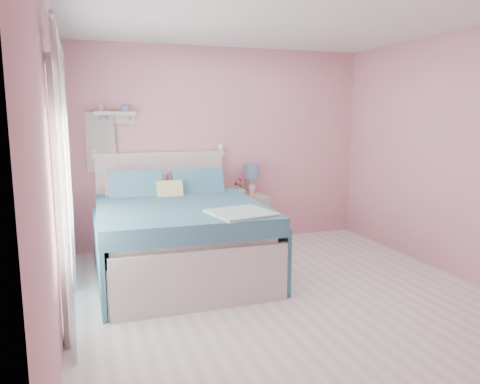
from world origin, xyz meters
TOP-DOWN VIEW (x-y plane):
  - floor at (0.00, 0.00)m, footprint 4.50×4.50m
  - room_shell at (0.00, 0.00)m, footprint 4.50×4.50m
  - bed at (-0.83, 1.16)m, footprint 1.76×2.19m
  - nightstand at (0.31, 2.01)m, footprint 0.46×0.45m
  - table_lamp at (0.38, 2.08)m, footprint 0.21×0.21m
  - vase at (0.18, 2.00)m, footprint 0.20×0.20m
  - teacup at (0.29, 1.88)m, footprint 0.10×0.10m
  - roses at (0.18, 2.00)m, footprint 0.14×0.11m
  - wall_shelf at (-1.38, 2.19)m, footprint 0.50×0.15m
  - hanging_dress at (-1.55, 2.18)m, footprint 0.34×0.03m
  - french_door at (-1.97, 0.40)m, footprint 0.04×1.32m
  - curtain_near at (-1.92, -0.34)m, footprint 0.04×0.40m
  - curtain_far at (-1.92, 1.14)m, footprint 0.04×0.40m

SIDE VIEW (x-z plane):
  - floor at x=0.00m, z-range 0.00..0.00m
  - nightstand at x=0.31m, z-range 0.00..0.66m
  - bed at x=-0.83m, z-range -0.21..1.05m
  - teacup at x=0.29m, z-range 0.66..0.73m
  - vase at x=0.18m, z-range 0.66..0.82m
  - roses at x=0.18m, z-range 0.80..0.92m
  - table_lamp at x=0.38m, z-range 0.74..1.15m
  - french_door at x=-1.97m, z-range -0.01..2.15m
  - curtain_near at x=-1.92m, z-range 0.02..2.34m
  - curtain_far at x=-1.92m, z-range 0.02..2.34m
  - hanging_dress at x=-1.55m, z-range 1.04..1.76m
  - room_shell at x=0.00m, z-range -0.67..3.83m
  - wall_shelf at x=-1.38m, z-range 1.61..1.86m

